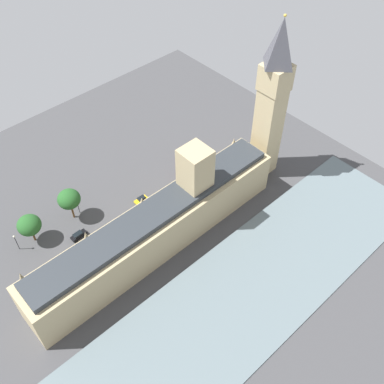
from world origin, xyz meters
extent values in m
plane|color=#424244|center=(0.00, 0.00, 0.00)|extent=(147.17, 147.17, 0.00)
cube|color=slate|center=(-28.76, 0.00, 0.12)|extent=(30.66, 132.45, 0.25)
cube|color=tan|center=(-2.00, 0.00, 6.48)|extent=(11.85, 77.17, 12.95)
cube|color=tan|center=(-2.00, -13.89, 13.22)|extent=(7.29, 7.29, 26.44)
cube|color=#2D3338|center=(-2.00, 0.00, 13.75)|extent=(9.00, 74.08, 1.60)
cone|color=tan|center=(3.52, -34.73, 14.02)|extent=(1.20, 1.20, 2.13)
cone|color=tan|center=(3.52, -17.36, 14.18)|extent=(1.20, 1.20, 2.46)
cone|color=tan|center=(3.52, 0.00, 13.86)|extent=(1.20, 1.20, 1.82)
cone|color=tan|center=(3.52, 17.36, 14.17)|extent=(1.20, 1.20, 2.42)
cone|color=tan|center=(3.52, 34.73, 14.24)|extent=(1.20, 1.20, 2.56)
cube|color=tan|center=(-1.00, -44.33, 15.02)|extent=(6.57, 6.57, 30.04)
cube|color=tan|center=(-1.00, -44.33, 33.89)|extent=(7.23, 7.23, 7.70)
cylinder|color=silver|center=(2.77, -44.33, 33.89)|extent=(0.25, 4.99, 4.99)
torus|color=black|center=(2.77, -44.33, 33.89)|extent=(0.24, 5.23, 5.23)
cylinder|color=silver|center=(-1.00, -48.09, 33.89)|extent=(4.99, 0.25, 4.99)
torus|color=black|center=(-1.00, -48.09, 33.89)|extent=(5.23, 0.24, 5.23)
pyramid|color=#4C4C54|center=(-1.00, -44.33, 44.27)|extent=(7.23, 7.23, 13.05)
sphere|color=gold|center=(-1.00, -44.33, 51.19)|extent=(0.80, 0.80, 0.80)
cube|color=red|center=(12.34, -29.04, 2.65)|extent=(2.67, 10.54, 4.20)
cube|color=black|center=(12.34, -29.04, 2.73)|extent=(2.72, 10.14, 0.70)
cylinder|color=black|center=(11.13, -25.38, 0.55)|extent=(0.37, 1.11, 1.10)
cylinder|color=black|center=(13.43, -25.35, 0.55)|extent=(0.37, 1.11, 1.10)
cylinder|color=black|center=(11.25, -32.73, 0.55)|extent=(0.37, 1.11, 1.10)
cylinder|color=black|center=(13.54, -32.69, 0.55)|extent=(0.37, 1.11, 1.10)
cube|color=gold|center=(13.81, -6.35, 0.72)|extent=(1.79, 4.16, 0.75)
cube|color=black|center=(13.81, -6.55, 1.42)|extent=(1.48, 2.34, 0.65)
cylinder|color=black|center=(13.06, -5.01, 0.34)|extent=(0.26, 0.68, 0.68)
cylinder|color=black|center=(14.61, -5.04, 0.34)|extent=(0.26, 0.68, 0.68)
cylinder|color=black|center=(13.01, -7.65, 0.34)|extent=(0.26, 0.68, 0.68)
cylinder|color=black|center=(14.56, -7.68, 0.34)|extent=(0.26, 0.68, 0.68)
cube|color=black|center=(15.08, 14.84, 0.72)|extent=(1.98, 4.73, 0.75)
cube|color=black|center=(15.07, 15.07, 1.42)|extent=(1.60, 2.67, 0.65)
cylinder|color=black|center=(15.95, 13.39, 0.34)|extent=(0.28, 0.69, 0.68)
cylinder|color=black|center=(14.35, 13.31, 0.34)|extent=(0.28, 0.69, 0.68)
cylinder|color=black|center=(15.82, 16.36, 0.34)|extent=(0.28, 0.69, 0.68)
cylinder|color=black|center=(14.21, 16.29, 0.34)|extent=(0.28, 0.69, 0.68)
cylinder|color=black|center=(6.25, 25.56, 0.62)|extent=(0.58, 0.58, 1.25)
sphere|color=#8C6647|center=(6.25, 25.56, 1.37)|extent=(0.24, 0.24, 0.24)
cube|color=black|center=(6.10, 25.78, 0.69)|extent=(0.29, 0.25, 0.22)
cylinder|color=black|center=(6.38, 17.72, 0.68)|extent=(0.54, 0.54, 1.36)
sphere|color=tan|center=(6.38, 17.72, 1.50)|extent=(0.26, 0.26, 0.26)
cube|color=#336B60|center=(6.32, 17.44, 0.75)|extent=(0.33, 0.16, 0.24)
cylinder|color=navy|center=(6.09, -7.57, 0.64)|extent=(0.48, 0.48, 1.28)
sphere|color=tan|center=(6.09, -7.57, 1.40)|extent=(0.25, 0.25, 0.25)
cube|color=maroon|center=(5.82, -7.53, 0.70)|extent=(0.14, 0.31, 0.23)
cylinder|color=brown|center=(22.61, 24.48, 2.03)|extent=(0.56, 0.56, 4.06)
ellipsoid|color=#235623|center=(22.61, 24.48, 6.52)|extent=(6.54, 6.54, 5.56)
cylinder|color=brown|center=(22.37, 11.86, 2.68)|extent=(0.56, 0.56, 5.36)
ellipsoid|color=#235623|center=(22.37, 11.86, 7.80)|extent=(6.51, 6.51, 5.54)
cylinder|color=black|center=(22.76, 9.68, 2.85)|extent=(0.18, 0.18, 5.70)
sphere|color=#F2EAC6|center=(22.76, 9.68, 5.98)|extent=(0.56, 0.56, 0.56)
cylinder|color=black|center=(22.67, 29.24, 2.67)|extent=(0.18, 0.18, 5.34)
sphere|color=#F2EAC6|center=(22.67, 29.24, 5.62)|extent=(0.56, 0.56, 0.56)
camera|label=1|loc=(-63.63, 43.75, 101.67)|focal=42.18mm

